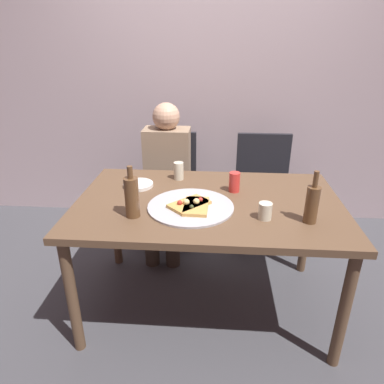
# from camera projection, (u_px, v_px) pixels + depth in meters

# --- Properties ---
(ground_plane) EXTENTS (8.00, 8.00, 0.00)m
(ground_plane) POSITION_uv_depth(u_px,v_px,m) (206.00, 303.00, 2.33)
(ground_plane) COLOR #424247
(back_wall) EXTENTS (6.00, 0.10, 2.60)m
(back_wall) POSITION_uv_depth(u_px,v_px,m) (214.00, 77.00, 3.03)
(back_wall) COLOR #B29EA3
(back_wall) RESTS_ON ground_plane
(dining_table) EXTENTS (1.53, 0.95, 0.76)m
(dining_table) POSITION_uv_depth(u_px,v_px,m) (208.00, 212.00, 2.05)
(dining_table) COLOR brown
(dining_table) RESTS_ON ground_plane
(pizza_tray) EXTENTS (0.48, 0.48, 0.01)m
(pizza_tray) POSITION_uv_depth(u_px,v_px,m) (191.00, 207.00, 1.93)
(pizza_tray) COLOR #ADADB2
(pizza_tray) RESTS_ON dining_table
(pizza_slice_last) EXTENTS (0.14, 0.22, 0.05)m
(pizza_slice_last) POSITION_uv_depth(u_px,v_px,m) (196.00, 206.00, 1.90)
(pizza_slice_last) COLOR tan
(pizza_slice_last) RESTS_ON pizza_tray
(pizza_slice_extra) EXTENTS (0.25, 0.25, 0.05)m
(pizza_slice_extra) POSITION_uv_depth(u_px,v_px,m) (189.00, 204.00, 1.92)
(pizza_slice_extra) COLOR tan
(pizza_slice_extra) RESTS_ON pizza_tray
(wine_bottle) EXTENTS (0.07, 0.07, 0.28)m
(wine_bottle) POSITION_uv_depth(u_px,v_px,m) (312.00, 203.00, 1.74)
(wine_bottle) COLOR brown
(wine_bottle) RESTS_ON dining_table
(beer_bottle) EXTENTS (0.07, 0.07, 0.28)m
(beer_bottle) POSITION_uv_depth(u_px,v_px,m) (132.00, 197.00, 1.80)
(beer_bottle) COLOR brown
(beer_bottle) RESTS_ON dining_table
(tumbler_near) EXTENTS (0.07, 0.07, 0.12)m
(tumbler_near) POSITION_uv_depth(u_px,v_px,m) (179.00, 171.00, 2.30)
(tumbler_near) COLOR beige
(tumbler_near) RESTS_ON dining_table
(tumbler_far) EXTENTS (0.07, 0.07, 0.09)m
(tumbler_far) POSITION_uv_depth(u_px,v_px,m) (265.00, 211.00, 1.80)
(tumbler_far) COLOR beige
(tumbler_far) RESTS_ON dining_table
(soda_can) EXTENTS (0.07, 0.07, 0.12)m
(soda_can) POSITION_uv_depth(u_px,v_px,m) (234.00, 182.00, 2.11)
(soda_can) COLOR red
(soda_can) RESTS_ON dining_table
(plate_stack) EXTENTS (0.19, 0.19, 0.02)m
(plate_stack) POSITION_uv_depth(u_px,v_px,m) (138.00, 185.00, 2.21)
(plate_stack) COLOR white
(plate_stack) RESTS_ON dining_table
(chair_left) EXTENTS (0.44, 0.44, 0.90)m
(chair_left) POSITION_uv_depth(u_px,v_px,m) (169.00, 180.00, 2.94)
(chair_left) COLOR black
(chair_left) RESTS_ON ground_plane
(chair_right) EXTENTS (0.44, 0.44, 0.90)m
(chair_right) POSITION_uv_depth(u_px,v_px,m) (263.00, 183.00, 2.89)
(chair_right) COLOR black
(chair_right) RESTS_ON ground_plane
(guest_in_sweater) EXTENTS (0.36, 0.56, 1.17)m
(guest_in_sweater) POSITION_uv_depth(u_px,v_px,m) (166.00, 173.00, 2.75)
(guest_in_sweater) COLOR #937A60
(guest_in_sweater) RESTS_ON ground_plane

